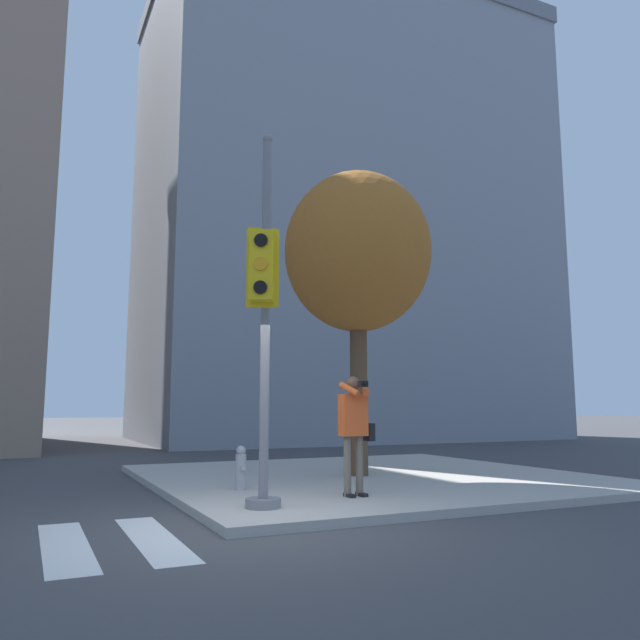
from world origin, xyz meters
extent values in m
plane|color=#424244|center=(0.00, 0.00, 0.00)|extent=(160.00, 160.00, 0.00)
cube|color=#ADA89E|center=(3.50, 3.50, 0.06)|extent=(8.00, 8.00, 0.12)
cube|color=silver|center=(-1.20, -0.09, 0.00)|extent=(0.46, 2.67, 0.01)
cube|color=silver|center=(-2.09, -0.09, 0.00)|extent=(0.46, 2.67, 0.01)
cylinder|color=slate|center=(0.32, 0.60, 0.18)|extent=(0.47, 0.47, 0.12)
cylinder|color=slate|center=(0.32, 0.60, 2.66)|extent=(0.13, 0.13, 4.84)
sphere|color=slate|center=(0.32, 0.60, 5.13)|extent=(0.14, 0.14, 0.14)
cylinder|color=slate|center=(0.37, 0.85, 3.46)|extent=(0.13, 0.38, 0.05)
cube|color=yellow|center=(0.44, 1.16, 3.46)|extent=(0.35, 0.30, 0.90)
cube|color=yellow|center=(0.41, 1.03, 3.46)|extent=(0.42, 0.12, 1.02)
cylinder|color=black|center=(0.47, 1.29, 3.76)|extent=(0.17, 0.07, 0.17)
cylinder|color=orange|center=(0.47, 1.29, 3.46)|extent=(0.17, 0.07, 0.17)
cylinder|color=black|center=(0.47, 1.29, 3.16)|extent=(0.17, 0.07, 0.17)
cylinder|color=slate|center=(0.21, 0.38, 3.18)|extent=(0.21, 0.37, 0.05)
cube|color=yellow|center=(0.07, 0.10, 3.18)|extent=(0.37, 0.35, 0.90)
cube|color=yellow|center=(0.13, 0.21, 3.18)|extent=(0.39, 0.20, 1.02)
cylinder|color=black|center=(0.02, -0.03, 3.48)|extent=(0.17, 0.10, 0.17)
cylinder|color=orange|center=(0.02, -0.03, 3.18)|extent=(0.17, 0.10, 0.17)
cylinder|color=black|center=(0.02, -0.03, 2.88)|extent=(0.17, 0.10, 0.17)
cube|color=black|center=(1.78, 0.97, 0.15)|extent=(0.09, 0.24, 0.05)
cube|color=black|center=(1.98, 0.97, 0.15)|extent=(0.09, 0.24, 0.05)
cylinder|color=#6B6051|center=(1.78, 1.03, 0.55)|extent=(0.11, 0.11, 0.87)
cylinder|color=#6B6051|center=(1.98, 1.03, 0.55)|extent=(0.11, 0.11, 0.87)
cube|color=#E55623|center=(1.88, 1.03, 1.29)|extent=(0.40, 0.22, 0.61)
sphere|color=brown|center=(1.88, 1.03, 1.76)|extent=(0.20, 0.20, 0.20)
cube|color=black|center=(1.88, 0.72, 1.74)|extent=(0.12, 0.10, 0.09)
cylinder|color=black|center=(1.88, 0.65, 1.74)|extent=(0.06, 0.08, 0.06)
cylinder|color=#E55623|center=(1.74, 0.89, 1.67)|extent=(0.23, 0.35, 0.22)
cylinder|color=#E55623|center=(2.01, 0.89, 1.67)|extent=(0.23, 0.35, 0.22)
cube|color=black|center=(2.16, 1.05, 1.04)|extent=(0.10, 0.20, 0.26)
cylinder|color=brown|center=(3.28, 3.40, 1.79)|extent=(0.34, 0.34, 3.34)
ellipsoid|color=#A86023|center=(3.28, 3.40, 4.48)|extent=(2.91, 2.91, 3.20)
cylinder|color=#99999E|center=(0.62, 2.45, 0.40)|extent=(0.17, 0.17, 0.55)
sphere|color=#99999E|center=(0.62, 2.45, 0.72)|extent=(0.15, 0.15, 0.15)
cylinder|color=#99999E|center=(0.62, 2.33, 0.46)|extent=(0.08, 0.06, 0.08)
cube|color=gray|center=(10.55, 18.13, 9.85)|extent=(17.74, 10.27, 19.69)
cube|color=slate|center=(10.55, 18.13, 20.09)|extent=(17.94, 10.47, 0.80)
camera|label=1|loc=(-2.56, -7.21, 1.42)|focal=35.00mm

